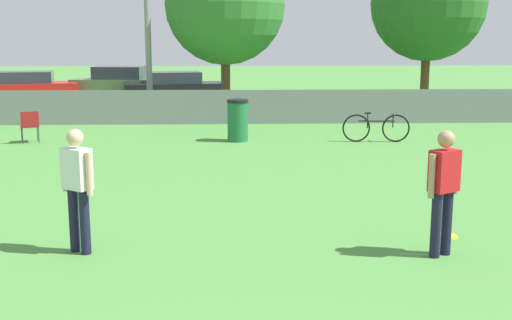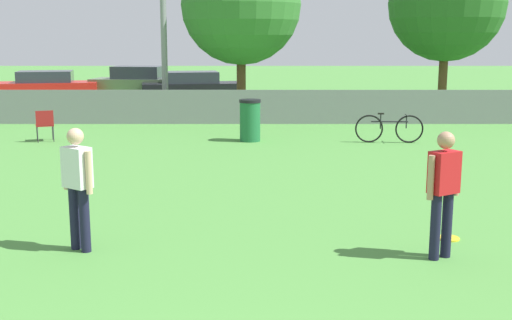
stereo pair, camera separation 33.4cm
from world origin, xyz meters
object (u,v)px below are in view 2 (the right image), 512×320
Objects in this scene: bicycle_sideline at (388,128)px; tree_near_pole at (240,5)px; player_receiver_white at (77,181)px; player_defender_red at (442,186)px; parked_car_olive at (138,83)px; folding_chair_sideline at (44,123)px; tree_far_right at (446,3)px; parked_car_red at (45,86)px; frisbee_disc at (448,238)px; trash_bin at (249,120)px; parked_car_dark at (191,87)px.

tree_near_pole is at bearing 128.05° from bicycle_sideline.
player_receiver_white is at bearing -97.02° from tree_near_pole.
player_defender_red reaches higher than parked_car_olive.
player_defender_red is 1.93× the size of folding_chair_sideline.
tree_far_right reaches higher than folding_chair_sideline.
tree_near_pole is 1.29× the size of parked_car_red.
tree_far_right is 3.36× the size of bicycle_sideline.
parked_car_olive reaches higher than folding_chair_sideline.
frisbee_disc is (0.35, 0.77, -0.92)m from player_defender_red.
parked_car_red is (-12.68, 11.18, 0.26)m from bicycle_sideline.
player_receiver_white is 5.50× the size of frisbee_disc.
frisbee_disc is 0.06× the size of parked_car_red.
parked_car_red is at bearing 165.15° from tree_far_right.
parked_car_red is (-8.63, 5.36, -3.22)m from tree_near_pole.
frisbee_disc is 0.16× the size of bicycle_sideline.
trash_bin is (-2.85, 8.55, 0.55)m from frisbee_disc.
tree_near_pole is 14.95m from player_receiver_white.
player_receiver_white reaches higher than folding_chair_sideline.
folding_chair_sideline is 11.52m from parked_car_red.
player_defender_red is 22.39m from parked_car_olive.
tree_near_pole is 8.42m from parked_car_olive.
parked_car_red is at bearing -160.70° from parked_car_olive.
frisbee_disc is 8.32m from bicycle_sideline.
parked_car_red is at bearing 141.81° from bicycle_sideline.
player_receiver_white is at bearing -74.88° from parked_car_olive.
parked_car_olive is at bearing 111.38° from frisbee_disc.
tree_far_right is 8.48m from bicycle_sideline.
folding_chair_sideline is 0.18× the size of parked_car_red.
player_defender_red is 23.26m from parked_car_red.
parked_car_dark is (-2.23, 4.96, -3.22)m from tree_near_pole.
trash_bin is at bearing -86.70° from parked_car_dark.
player_receiver_white reaches higher than bicycle_sideline.
frisbee_disc is 0.07× the size of parked_car_dark.
player_receiver_white is at bearing -120.59° from bicycle_sideline.
trash_bin is at bearing 178.83° from bicycle_sideline.
parked_car_olive is (-4.74, 6.21, -3.14)m from tree_near_pole.
player_defender_red is 0.38× the size of parked_car_olive.
frisbee_disc is at bearing -71.58° from trash_bin.
parked_car_dark is at bearing 126.52° from player_receiver_white.
tree_far_right is at bearing 67.38° from bicycle_sideline.
tree_far_right is 20.43× the size of frisbee_disc.
parked_car_olive reaches higher than bicycle_sideline.
tree_near_pole is 10.66m from parked_car_red.
folding_chair_sideline is at bearing 100.15° from player_defender_red.
parked_car_dark is (2.51, -1.25, -0.07)m from parked_car_olive.
trash_bin reaches higher than bicycle_sideline.
tree_near_pole is 7.90m from bicycle_sideline.
bicycle_sideline is (5.84, 8.73, -0.55)m from player_receiver_white.
tree_near_pole is 6.45m from trash_bin.
trash_bin is at bearing 74.29° from player_defender_red.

